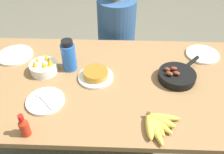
# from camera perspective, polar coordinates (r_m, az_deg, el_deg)

# --- Properties ---
(ground_plane) EXTENTS (14.00, 14.00, 0.00)m
(ground_plane) POSITION_cam_1_polar(r_m,az_deg,el_deg) (2.05, -0.00, -17.22)
(ground_plane) COLOR #666051
(dining_table) EXTENTS (1.81, 0.93, 0.77)m
(dining_table) POSITION_cam_1_polar(r_m,az_deg,el_deg) (1.52, -0.00, -3.53)
(dining_table) COLOR olive
(dining_table) RESTS_ON ground_plane
(banana_bunch) EXTENTS (0.19, 0.21, 0.04)m
(banana_bunch) POSITION_cam_1_polar(r_m,az_deg,el_deg) (1.23, 10.74, -10.98)
(banana_bunch) COLOR gold
(banana_bunch) RESTS_ON dining_table
(skillet) EXTENTS (0.29, 0.31, 0.08)m
(skillet) POSITION_cam_1_polar(r_m,az_deg,el_deg) (1.50, 15.38, 0.33)
(skillet) COLOR black
(skillet) RESTS_ON dining_table
(frittata_plate_center) EXTENTS (0.22, 0.22, 0.06)m
(frittata_plate_center) POSITION_cam_1_polar(r_m,az_deg,el_deg) (1.46, -3.95, 0.49)
(frittata_plate_center) COLOR white
(frittata_plate_center) RESTS_ON dining_table
(empty_plate_near_front) EXTENTS (0.24, 0.24, 0.02)m
(empty_plate_near_front) POSITION_cam_1_polar(r_m,az_deg,el_deg) (1.78, -22.28, 4.89)
(empty_plate_near_front) COLOR white
(empty_plate_near_front) RESTS_ON dining_table
(empty_plate_far_right) EXTENTS (0.23, 0.23, 0.02)m
(empty_plate_far_right) POSITION_cam_1_polar(r_m,az_deg,el_deg) (1.77, 20.94, 5.10)
(empty_plate_far_right) COLOR white
(empty_plate_far_right) RESTS_ON dining_table
(empty_plate_mid_edge) EXTENTS (0.21, 0.21, 0.02)m
(empty_plate_mid_edge) POSITION_cam_1_polar(r_m,az_deg,el_deg) (1.37, -15.75, -5.56)
(empty_plate_mid_edge) COLOR white
(empty_plate_mid_edge) RESTS_ON dining_table
(fruit_bowl_mango) EXTENTS (0.17, 0.17, 0.12)m
(fruit_bowl_mango) POSITION_cam_1_polar(r_m,az_deg,el_deg) (1.56, -16.13, 2.33)
(fruit_bowl_mango) COLOR white
(fruit_bowl_mango) RESTS_ON dining_table
(water_bottle) EXTENTS (0.09, 0.09, 0.21)m
(water_bottle) POSITION_cam_1_polar(r_m,az_deg,el_deg) (1.51, -10.37, 5.06)
(water_bottle) COLOR blue
(water_bottle) RESTS_ON dining_table
(hot_sauce_bottle) EXTENTS (0.05, 0.05, 0.14)m
(hot_sauce_bottle) POSITION_cam_1_polar(r_m,az_deg,el_deg) (1.22, -20.41, -11.03)
(hot_sauce_bottle) COLOR #B72814
(hot_sauce_bottle) RESTS_ON dining_table
(person_figure) EXTENTS (0.35, 0.35, 1.25)m
(person_figure) POSITION_cam_1_polar(r_m,az_deg,el_deg) (2.15, 1.01, 6.41)
(person_figure) COLOR black
(person_figure) RESTS_ON ground_plane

